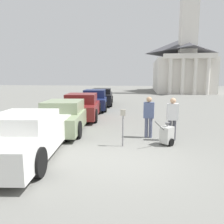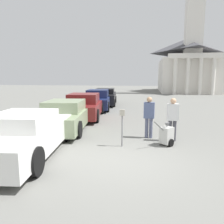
% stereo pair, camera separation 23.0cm
% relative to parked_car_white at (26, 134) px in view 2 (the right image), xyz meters
% --- Properties ---
extents(ground_plane, '(120.00, 120.00, 0.00)m').
position_rel_parked_car_white_xyz_m(ground_plane, '(3.19, -0.04, -0.67)').
color(ground_plane, slate).
extents(parked_car_white, '(2.47, 5.18, 1.39)m').
position_rel_parked_car_white_xyz_m(parked_car_white, '(0.00, 0.00, 0.00)').
color(parked_car_white, silver).
rests_on(parked_car_white, ground_plane).
extents(parked_car_sage, '(2.39, 4.95, 1.40)m').
position_rel_parked_car_white_xyz_m(parked_car_sage, '(0.00, 3.49, -0.01)').
color(parked_car_sage, gray).
rests_on(parked_car_sage, ground_plane).
extents(parked_car_maroon, '(2.47, 4.84, 1.50)m').
position_rel_parked_car_white_xyz_m(parked_car_maroon, '(0.00, 6.58, 0.03)').
color(parked_car_maroon, maroon).
rests_on(parked_car_maroon, ground_plane).
extents(parked_car_navy, '(2.33, 4.89, 1.53)m').
position_rel_parked_car_white_xyz_m(parked_car_navy, '(0.00, 10.35, 0.04)').
color(parked_car_navy, '#19234C').
rests_on(parked_car_navy, ground_plane).
extents(parked_car_black, '(2.37, 5.28, 1.47)m').
position_rel_parked_car_white_xyz_m(parked_car_black, '(-0.00, 13.37, 0.03)').
color(parked_car_black, black).
rests_on(parked_car_black, ground_plane).
extents(parking_meter, '(0.18, 0.09, 1.35)m').
position_rel_parked_car_white_xyz_m(parking_meter, '(2.94, 1.34, 0.27)').
color(parking_meter, slate).
rests_on(parking_meter, ground_plane).
extents(person_worker, '(0.44, 0.26, 1.69)m').
position_rel_parked_car_white_xyz_m(person_worker, '(3.88, 2.64, 0.29)').
color(person_worker, '#515670').
rests_on(person_worker, ground_plane).
extents(person_supervisor, '(0.43, 0.23, 1.69)m').
position_rel_parked_car_white_xyz_m(person_supervisor, '(4.78, 2.34, 0.29)').
color(person_supervisor, '#3F3F47').
rests_on(person_supervisor, ground_plane).
extents(equipment_cart, '(0.77, 0.89, 1.00)m').
position_rel_parked_car_white_xyz_m(equipment_cart, '(4.52, 1.70, -0.28)').
color(equipment_cart, '#B2B2AD').
rests_on(equipment_cart, ground_plane).
extents(church, '(8.93, 14.93, 22.43)m').
position_rel_parked_car_white_xyz_m(church, '(10.31, 33.84, 4.60)').
color(church, silver).
rests_on(church, ground_plane).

